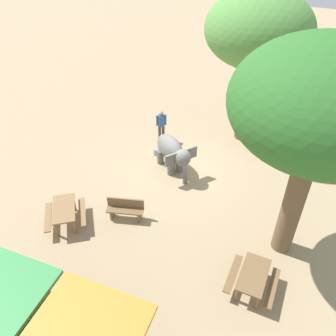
# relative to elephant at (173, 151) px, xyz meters

# --- Properties ---
(ground_plane) EXTENTS (60.00, 60.00, 0.00)m
(ground_plane) POSITION_rel_elephant_xyz_m (-0.46, -0.06, -1.00)
(ground_plane) COLOR tan
(elephant) EXTENTS (2.15, 2.06, 1.57)m
(elephant) POSITION_rel_elephant_xyz_m (0.00, 0.00, 0.00)
(elephant) COLOR slate
(elephant) RESTS_ON ground_plane
(person_handler) EXTENTS (0.45, 0.32, 1.62)m
(person_handler) POSITION_rel_elephant_xyz_m (1.37, -2.04, -0.06)
(person_handler) COLOR #3F3833
(person_handler) RESTS_ON ground_plane
(shade_tree_main) EXTENTS (5.03, 4.61, 7.44)m
(shade_tree_main) POSITION_rel_elephant_xyz_m (-5.12, 2.62, 4.58)
(shade_tree_main) COLOR brown
(shade_tree_main) RESTS_ON ground_plane
(shade_tree_secondary) EXTENTS (4.59, 4.21, 6.95)m
(shade_tree_secondary) POSITION_rel_elephant_xyz_m (-2.35, -3.80, 4.19)
(shade_tree_secondary) COLOR brown
(shade_tree_secondary) RESTS_ON ground_plane
(wooden_bench) EXTENTS (1.46, 0.74, 0.88)m
(wooden_bench) POSITION_rel_elephant_xyz_m (0.62, 3.39, -0.53)
(wooden_bench) COLOR brown
(wooden_bench) RESTS_ON ground_plane
(picnic_table_near) EXTENTS (1.56, 1.58, 0.78)m
(picnic_table_near) POSITION_rel_elephant_xyz_m (-4.47, 4.72, -0.42)
(picnic_table_near) COLOR brown
(picnic_table_near) RESTS_ON ground_plane
(picnic_table_far) EXTENTS (2.07, 2.07, 0.78)m
(picnic_table_far) POSITION_rel_elephant_xyz_m (2.59, 4.46, -0.42)
(picnic_table_far) COLOR olive
(picnic_table_far) RESTS_ON ground_plane
(market_stall_green) EXTENTS (2.50, 2.50, 2.52)m
(market_stall_green) POSITION_rel_elephant_xyz_m (1.30, 8.90, 0.13)
(market_stall_green) COLOR #59514C
(market_stall_green) RESTS_ON ground_plane
(feed_bucket) EXTENTS (0.36, 0.36, 0.32)m
(feed_bucket) POSITION_rel_elephant_xyz_m (1.09, -0.82, -0.84)
(feed_bucket) COLOR gray
(feed_bucket) RESTS_ON ground_plane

